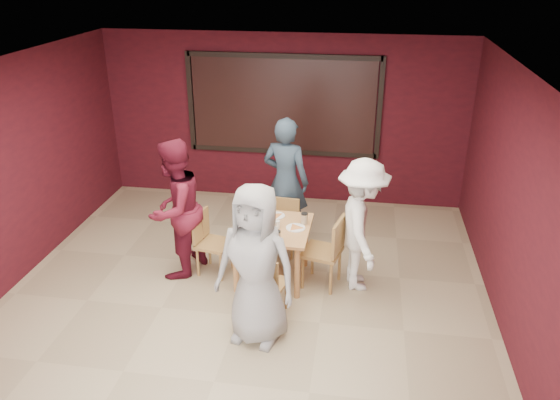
% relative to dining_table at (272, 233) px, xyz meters
% --- Properties ---
extents(floor, '(7.00, 7.00, 0.00)m').
position_rel_dining_table_xyz_m(floor, '(-0.25, -0.86, -0.67)').
color(floor, tan).
rests_on(floor, ground).
extents(window_blinds, '(3.00, 0.02, 1.50)m').
position_rel_dining_table_xyz_m(window_blinds, '(-0.25, 2.59, 0.98)').
color(window_blinds, black).
extents(dining_table, '(0.98, 0.98, 0.91)m').
position_rel_dining_table_xyz_m(dining_table, '(0.00, 0.00, 0.00)').
color(dining_table, tan).
rests_on(dining_table, floor).
extents(chair_front, '(0.48, 0.48, 0.83)m').
position_rel_dining_table_xyz_m(chair_front, '(0.07, -0.83, -0.20)').
color(chair_front, '#A3833F').
rests_on(chair_front, floor).
extents(chair_back, '(0.41, 0.41, 0.78)m').
position_rel_dining_table_xyz_m(chair_back, '(0.05, 0.75, -0.23)').
color(chair_back, '#A3833F').
rests_on(chair_back, floor).
extents(chair_left, '(0.49, 0.49, 0.86)m').
position_rel_dining_table_xyz_m(chair_left, '(-0.85, 0.05, -0.18)').
color(chair_left, '#A3833F').
rests_on(chair_left, floor).
extents(chair_right, '(0.56, 0.56, 0.96)m').
position_rel_dining_table_xyz_m(chair_right, '(0.73, -0.06, -0.13)').
color(chair_right, '#A3833F').
rests_on(chair_right, floor).
extents(diner_front, '(1.00, 0.75, 1.83)m').
position_rel_dining_table_xyz_m(diner_front, '(0.04, -1.20, 0.25)').
color(diner_front, '#979797').
rests_on(diner_front, floor).
extents(diner_back, '(0.77, 0.60, 1.88)m').
position_rel_dining_table_xyz_m(diner_back, '(0.02, 1.09, 0.27)').
color(diner_back, '#2D3F51').
rests_on(diner_back, floor).
extents(diner_left, '(0.94, 1.07, 1.85)m').
position_rel_dining_table_xyz_m(diner_left, '(-1.25, -0.03, 0.26)').
color(diner_left, maroon).
rests_on(diner_left, floor).
extents(diner_right, '(0.81, 1.20, 1.71)m').
position_rel_dining_table_xyz_m(diner_right, '(1.12, 0.02, 0.19)').
color(diner_right, white).
rests_on(diner_right, floor).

